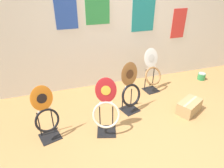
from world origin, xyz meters
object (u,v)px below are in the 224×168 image
toilet_seat_display_orange_sun (45,114)px  paint_can (202,76)px  toilet_seat_display_crimson_swirl (106,109)px  toilet_seat_display_woodgrain (130,90)px  storage_box (189,107)px  toilet_seat_display_white_plain (152,72)px

toilet_seat_display_orange_sun → paint_can: 3.52m
toilet_seat_display_crimson_swirl → toilet_seat_display_woodgrain: 0.68m
storage_box → toilet_seat_display_white_plain: bearing=107.5°
toilet_seat_display_orange_sun → paint_can: toilet_seat_display_orange_sun is taller
paint_can → toilet_seat_display_woodgrain: bearing=-163.6°
toilet_seat_display_white_plain → storage_box: (0.28, -0.89, -0.30)m
toilet_seat_display_crimson_swirl → storage_box: (1.51, 0.03, -0.31)m
toilet_seat_display_crimson_swirl → storage_box: 1.54m
toilet_seat_display_woodgrain → storage_box: toilet_seat_display_woodgrain is taller
toilet_seat_display_woodgrain → toilet_seat_display_white_plain: 0.86m
toilet_seat_display_white_plain → toilet_seat_display_orange_sun: (-2.07, -0.78, 0.00)m
toilet_seat_display_crimson_swirl → paint_can: 2.77m
toilet_seat_display_crimson_swirl → toilet_seat_display_white_plain: (1.23, 0.92, -0.01)m
toilet_seat_display_crimson_swirl → toilet_seat_display_orange_sun: 0.85m
toilet_seat_display_orange_sun → storage_box: bearing=-2.8°
toilet_seat_display_woodgrain → storage_box: 1.07m
toilet_seat_display_orange_sun → paint_can: size_ratio=4.90×
toilet_seat_display_white_plain → paint_can: (1.33, 0.07, -0.33)m
paint_can → toilet_seat_display_white_plain: bearing=-176.9°
toilet_seat_display_crimson_swirl → paint_can: toilet_seat_display_crimson_swirl is taller
storage_box → toilet_seat_display_orange_sun: bearing=177.2°
storage_box → toilet_seat_display_woodgrain: bearing=159.0°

